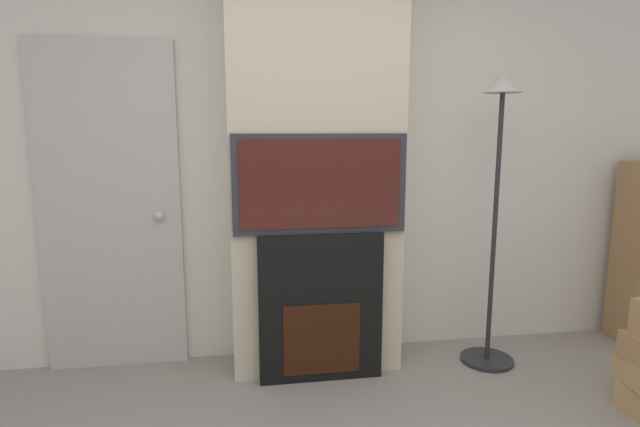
{
  "coord_description": "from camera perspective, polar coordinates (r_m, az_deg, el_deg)",
  "views": [
    {
      "loc": [
        -0.45,
        -1.24,
        1.51
      ],
      "look_at": [
        0.0,
        1.61,
        1.02
      ],
      "focal_mm": 28.0,
      "sensor_mm": 36.0,
      "label": 1
    }
  ],
  "objects": [
    {
      "name": "chimney_breast",
      "position": [
        3.08,
        -0.56,
        6.59
      ],
      "size": [
        1.04,
        0.39,
        2.7
      ],
      "color": "beige",
      "rests_on": "ground_plane"
    },
    {
      "name": "wall_back",
      "position": [
        3.3,
        -1.14,
        6.8
      ],
      "size": [
        6.0,
        0.06,
        2.7
      ],
      "color": "silver",
      "rests_on": "ground_plane"
    },
    {
      "name": "television",
      "position": [
        2.9,
        0.01,
        3.39
      ],
      "size": [
        1.01,
        0.07,
        0.58
      ],
      "color": "#2D2D33",
      "rests_on": "fireplace"
    },
    {
      "name": "entry_door",
      "position": [
        3.35,
        -22.82,
        0.43
      ],
      "size": [
        0.85,
        0.09,
        2.04
      ],
      "color": "#BCB7AD",
      "rests_on": "ground_plane"
    },
    {
      "name": "fireplace",
      "position": [
        3.07,
        0.0,
        -10.61
      ],
      "size": [
        0.74,
        0.15,
        0.91
      ],
      "color": "black",
      "rests_on": "ground_plane"
    },
    {
      "name": "floor_lamp",
      "position": [
        3.29,
        19.55,
        2.46
      ],
      "size": [
        0.34,
        0.34,
        1.83
      ],
      "color": "#262628",
      "rests_on": "ground_plane"
    }
  ]
}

